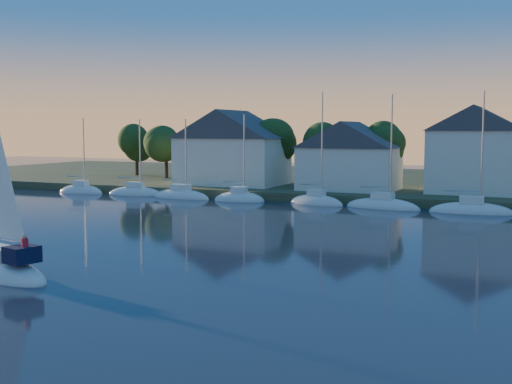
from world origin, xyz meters
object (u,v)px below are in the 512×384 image
Objects in this scene: clubhouse_centre at (350,155)px; hero_sailboat at (1,266)px; clubhouse_west at (232,146)px; clubhouse_east at (476,149)px.

hero_sailboat reaches higher than clubhouse_centre.
clubhouse_east is (30.00, 1.00, 0.07)m from clubhouse_west.
hero_sailboat is at bearing -112.35° from clubhouse_east.
hero_sailboat is (-20.38, -49.58, -5.45)m from clubhouse_east.
clubhouse_east is 0.81× the size of hero_sailboat.
clubhouse_west is 1.30× the size of clubhouse_east.
clubhouse_east is (14.00, 2.00, 0.87)m from clubhouse_centre.
clubhouse_centre is 1.10× the size of clubhouse_east.
hero_sailboat is (-6.38, -47.58, -4.58)m from clubhouse_centre.
clubhouse_centre is 14.17m from clubhouse_east.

